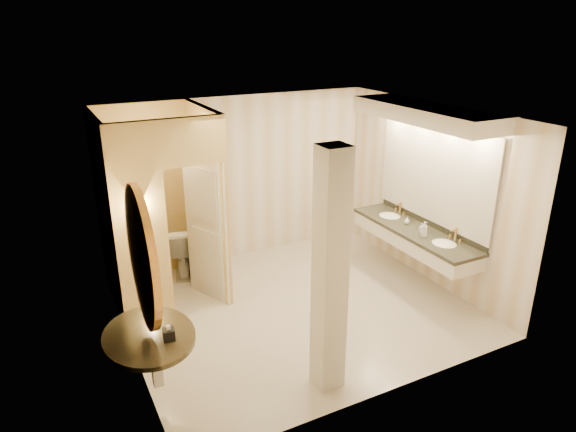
{
  "coord_description": "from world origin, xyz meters",
  "views": [
    {
      "loc": [
        -2.98,
        -5.54,
        3.78
      ],
      "look_at": [
        -0.03,
        0.2,
        1.32
      ],
      "focal_mm": 32.0,
      "sensor_mm": 36.0,
      "label": 1
    }
  ],
  "objects": [
    {
      "name": "tissue_box",
      "position": [
        -2.07,
        -1.24,
        0.93
      ],
      "size": [
        0.13,
        0.13,
        0.11
      ],
      "primitive_type": "cube",
      "rotation": [
        0.0,
        0.0,
        -0.14
      ],
      "color": "black",
      "rests_on": "console_shelf"
    },
    {
      "name": "wall_front",
      "position": [
        0.0,
        -2.0,
        1.35
      ],
      "size": [
        4.5,
        0.02,
        2.7
      ],
      "primitive_type": "cube",
      "color": "beige",
      "rests_on": "floor"
    },
    {
      "name": "wall_right",
      "position": [
        2.25,
        0.0,
        1.35
      ],
      "size": [
        0.02,
        4.0,
        2.7
      ],
      "primitive_type": "cube",
      "color": "beige",
      "rests_on": "floor"
    },
    {
      "name": "vanity",
      "position": [
        1.98,
        -0.11,
        1.63
      ],
      "size": [
        0.75,
        2.46,
        2.09
      ],
      "color": "beige",
      "rests_on": "floor"
    },
    {
      "name": "wall_left",
      "position": [
        -2.25,
        0.0,
        1.35
      ],
      "size": [
        0.02,
        4.0,
        2.7
      ],
      "primitive_type": "cube",
      "color": "beige",
      "rests_on": "floor"
    },
    {
      "name": "wall_back",
      "position": [
        0.0,
        2.0,
        1.35
      ],
      "size": [
        4.5,
        0.02,
        2.7
      ],
      "primitive_type": "cube",
      "color": "beige",
      "rests_on": "floor"
    },
    {
      "name": "pillar",
      "position": [
        -0.45,
        -1.56,
        1.35
      ],
      "size": [
        0.29,
        0.29,
        2.7
      ],
      "primitive_type": "cube",
      "color": "beige",
      "rests_on": "floor"
    },
    {
      "name": "floor",
      "position": [
        0.0,
        0.0,
        0.0
      ],
      "size": [
        4.5,
        4.5,
        0.0
      ],
      "primitive_type": "plane",
      "color": "beige",
      "rests_on": "ground"
    },
    {
      "name": "toilet",
      "position": [
        -1.1,
        1.75,
        0.41
      ],
      "size": [
        0.66,
        0.89,
        0.82
      ],
      "primitive_type": "imported",
      "rotation": [
        0.0,
        0.0,
        2.86
      ],
      "color": "white",
      "rests_on": "floor"
    },
    {
      "name": "soap_bottle_b",
      "position": [
        1.96,
        0.1,
        0.93
      ],
      "size": [
        0.08,
        0.08,
        0.1
      ],
      "primitive_type": "imported",
      "rotation": [
        0.0,
        0.0,
        0.01
      ],
      "color": "silver",
      "rests_on": "vanity"
    },
    {
      "name": "soap_bottle_a",
      "position": [
        1.94,
        -0.26,
        0.94
      ],
      "size": [
        0.08,
        0.08,
        0.13
      ],
      "primitive_type": "imported",
      "rotation": [
        0.0,
        0.0,
        0.27
      ],
      "color": "beige",
      "rests_on": "vanity"
    },
    {
      "name": "ceiling",
      "position": [
        0.0,
        0.0,
        2.7
      ],
      "size": [
        4.5,
        4.5,
        0.0
      ],
      "primitive_type": "plane",
      "rotation": [
        3.14,
        0.0,
        0.0
      ],
      "color": "silver",
      "rests_on": "wall_back"
    },
    {
      "name": "toilet_closet",
      "position": [
        -1.12,
        0.97,
        1.39
      ],
      "size": [
        1.5,
        1.55,
        2.7
      ],
      "color": "#DFCC74",
      "rests_on": "floor"
    },
    {
      "name": "wall_sconce",
      "position": [
        -1.93,
        0.43,
        1.73
      ],
      "size": [
        0.14,
        0.14,
        0.42
      ],
      "color": "gold",
      "rests_on": "toilet_closet"
    },
    {
      "name": "soap_bottle_c",
      "position": [
        1.86,
        -0.4,
        0.99
      ],
      "size": [
        0.11,
        0.11,
        0.23
      ],
      "primitive_type": "imported",
      "rotation": [
        0.0,
        0.0,
        0.25
      ],
      "color": "#C6B28C",
      "rests_on": "vanity"
    },
    {
      "name": "console_shelf",
      "position": [
        -2.21,
        -1.06,
        1.35
      ],
      "size": [
        1.12,
        1.12,
        2.01
      ],
      "color": "black",
      "rests_on": "floor"
    }
  ]
}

